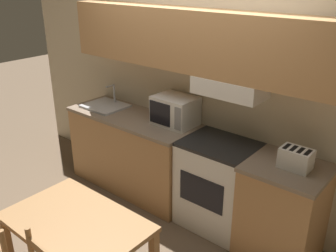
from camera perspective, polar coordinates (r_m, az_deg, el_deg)
name	(u,v)px	position (r m, az deg, el deg)	size (l,w,h in m)	color
ground_plane	(195,195)	(4.38, 4.13, -10.40)	(16.00, 16.00, 0.00)	brown
wall_back	(197,68)	(3.73, 4.40, 8.76)	(5.31, 0.38, 2.55)	beige
lower_counter_main	(134,152)	(4.34, -5.27, -3.92)	(1.57, 0.61, 0.90)	tan
lower_counter_right_stub	(282,212)	(3.48, 16.98, -12.36)	(0.66, 0.61, 0.90)	tan
stove_range	(217,184)	(3.74, 7.51, -8.83)	(0.68, 0.56, 0.90)	white
microwave	(175,111)	(3.86, 1.11, 2.36)	(0.43, 0.34, 0.30)	white
toaster	(296,159)	(3.20, 18.90, -4.71)	(0.26, 0.18, 0.17)	white
sink_basin	(105,106)	(4.47, -9.55, 3.10)	(0.47, 0.41, 0.24)	#B7BABF
dining_table	(77,235)	(2.84, -13.70, -15.84)	(1.02, 0.66, 0.78)	#9E7042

